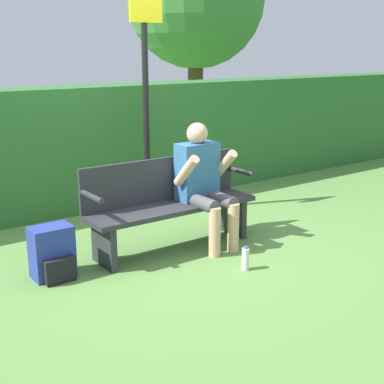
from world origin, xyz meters
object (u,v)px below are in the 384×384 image
signpost (146,93)px  park_bench (169,203)px  person_seated (203,179)px  backpack (53,254)px  water_bottle (245,259)px

signpost → park_bench: bearing=-111.0°
person_seated → signpost: signpost is taller
backpack → water_bottle: 1.65m
person_seated → water_bottle: size_ratio=5.46×
water_bottle → person_seated: bearing=83.0°
signpost → water_bottle: bearing=-95.7°
park_bench → water_bottle: 0.95m
backpack → signpost: signpost is taller
water_bottle → backpack: bearing=149.6°
person_seated → park_bench: bearing=159.3°
park_bench → person_seated: (0.31, -0.12, 0.21)m
person_seated → signpost: 1.43m
water_bottle → signpost: signpost is taller
park_bench → signpost: bearing=69.0°
person_seated → backpack: 1.58m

